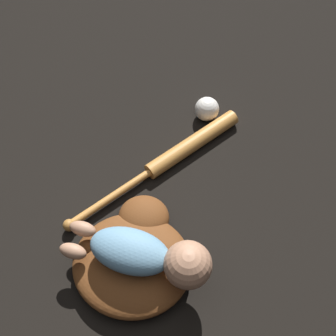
% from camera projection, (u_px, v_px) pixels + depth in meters
% --- Properties ---
extents(ground_plane, '(6.00, 6.00, 0.00)m').
position_uv_depth(ground_plane, '(139.00, 284.00, 1.18)').
color(ground_plane, black).
extents(baseball_glove, '(0.38, 0.39, 0.08)m').
position_uv_depth(baseball_glove, '(134.00, 256.00, 1.18)').
color(baseball_glove, brown).
rests_on(baseball_glove, ground).
extents(baby_figure, '(0.37, 0.18, 0.11)m').
position_uv_depth(baby_figure, '(151.00, 256.00, 1.09)').
color(baby_figure, '#6693B2').
rests_on(baby_figure, baseball_glove).
extents(baseball_bat, '(0.25, 0.58, 0.05)m').
position_uv_depth(baseball_bat, '(177.00, 154.00, 1.37)').
color(baseball_bat, '#C6843D').
rests_on(baseball_bat, ground).
extents(baseball, '(0.08, 0.08, 0.08)m').
position_uv_depth(baseball, '(207.00, 109.00, 1.44)').
color(baseball, white).
rests_on(baseball, ground).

